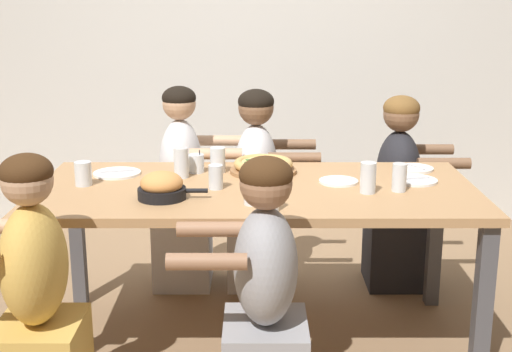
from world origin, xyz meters
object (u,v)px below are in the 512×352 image
Objects in this scene: drinking_glass_a at (399,178)px; diner_near_center at (265,308)px; empty_plate_d at (117,173)px; drinking_glass_g at (181,165)px; empty_plate_b at (414,168)px; drinking_glass_c at (83,175)px; drinking_glass_d at (271,196)px; skillet_bowl at (162,187)px; diner_far_center at (256,197)px; diner_near_left at (37,307)px; drinking_glass_b at (368,180)px; empty_plate_c at (415,180)px; drinking_glass_f at (216,179)px; drinking_glass_e at (218,162)px; empty_plate_a at (339,181)px; diner_far_midleft at (182,197)px; pizza_board_main at (263,166)px; diner_far_right at (397,200)px; cocktail_glass_blue at (196,164)px; drinking_glass_h at (253,193)px.

drinking_glass_a is 0.93m from diner_near_center.
drinking_glass_g is at bearing -10.62° from empty_plate_d.
empty_plate_b is 1.30m from diner_near_center.
empty_plate_d is 2.08× the size of drinking_glass_c.
skillet_bowl is at bearing 159.61° from drinking_glass_d.
diner_far_center reaches higher than diner_near_left.
drinking_glass_g reaches higher than drinking_glass_c.
drinking_glass_b is 1.49m from diner_near_left.
drinking_glass_a is at bearing 26.79° from drinking_glass_d.
diner_near_center is at bearing 1.19° from diner_far_center.
empty_plate_b is 1.39× the size of drinking_glass_b.
empty_plate_c is at bearing -5.42° from empty_plate_d.
drinking_glass_f is (0.50, -0.26, 0.04)m from empty_plate_d.
drinking_glass_d and drinking_glass_e have the same top height.
diner_near_left is at bearing -123.77° from drinking_glass_e.
empty_plate_d is at bearing 123.48° from skillet_bowl.
drinking_glass_e is at bearing 64.37° from skillet_bowl.
skillet_bowl is 0.27m from drinking_glass_f.
diner_far_midleft reaches higher than empty_plate_a.
drinking_glass_a is 1.45m from drinking_glass_c.
diner_far_center is at bearing 121.77° from drinking_glass_b.
drinking_glass_a reaches higher than pizza_board_main.
diner_far_midleft is at bearing 143.96° from drinking_glass_a.
empty_plate_d is 1.84× the size of drinking_glass_d.
pizza_board_main is 0.40m from empty_plate_a.
empty_plate_c is 1.55m from drinking_glass_c.
empty_plate_a is 0.36m from empty_plate_c.
drinking_glass_c is at bearing 174.46° from drinking_glass_b.
drinking_glass_d is (-0.44, -0.26, 0.00)m from drinking_glass_b.
diner_far_right is at bearing 56.66° from empty_plate_a.
diner_near_center is (0.33, -0.96, -0.32)m from cocktail_glass_blue.
diner_near_center reaches higher than empty_plate_c.
skillet_bowl is at bearing -97.60° from drinking_glass_g.
pizza_board_main is at bearing -175.39° from empty_plate_b.
empty_plate_b is 0.92× the size of empty_plate_c.
drinking_glass_e is 0.12× the size of diner_near_center.
empty_plate_a is at bearing 10.65° from drinking_glass_f.
pizza_board_main is 0.37m from drinking_glass_f.
cocktail_glass_blue is at bearing 179.52° from drinking_glass_e.
diner_far_midleft is at bearing 114.20° from drinking_glass_d.
diner_near_center is 1.46m from diner_far_midleft.
drinking_glass_e is at bearing 107.85° from drinking_glass_h.
drinking_glass_a is (1.05, 0.12, 0.01)m from skillet_bowl.
drinking_glass_e is 1.04m from diner_near_center.
drinking_glass_d is at bearing -5.34° from diner_near_center.
drinking_glass_c is 0.10× the size of diner_far_right.
empty_plate_c is 0.18× the size of diner_far_midleft.
empty_plate_c is 1.44× the size of drinking_glass_g.
empty_plate_c is 1.89× the size of drinking_glass_f.
diner_far_center is at bearing 154.54° from empty_plate_b.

